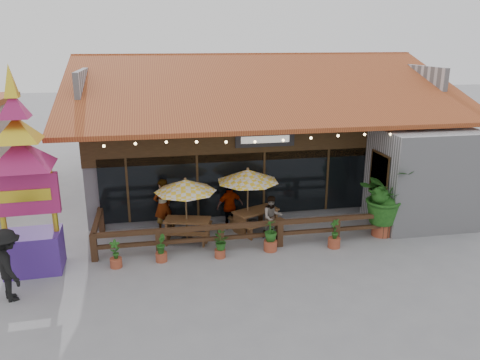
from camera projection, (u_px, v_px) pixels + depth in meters
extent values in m
plane|color=gray|center=(289.00, 239.00, 16.34)|extent=(100.00, 100.00, 0.00)
cube|color=#B5B5BA|center=(249.00, 141.00, 22.34)|extent=(14.00, 10.00, 4.00)
cube|color=#3D2913|center=(237.00, 140.00, 16.95)|extent=(11.00, 0.16, 1.60)
cube|color=black|center=(238.00, 184.00, 17.43)|extent=(10.00, 0.12, 2.40)
cube|color=#EAA169|center=(237.00, 183.00, 17.61)|extent=(9.80, 0.05, 2.20)
cube|color=#B5B5BA|center=(422.00, 177.00, 17.34)|extent=(3.50, 2.70, 3.60)
cube|color=red|center=(379.00, 175.00, 16.83)|extent=(0.06, 1.20, 1.50)
cube|color=#3D2913|center=(379.00, 175.00, 16.83)|extent=(0.04, 1.34, 1.64)
cube|color=#A85326|center=(268.00, 87.00, 18.21)|extent=(15.50, 7.05, 2.37)
cube|color=#A85326|center=(236.00, 74.00, 24.79)|extent=(15.50, 7.05, 2.37)
cube|color=#A85326|center=(250.00, 54.00, 21.17)|extent=(15.50, 0.30, 0.12)
cube|color=#B5B5BA|center=(92.00, 87.00, 20.33)|extent=(0.20, 9.00, 1.80)
cube|color=#B5B5BA|center=(390.00, 81.00, 22.78)|extent=(0.20, 9.00, 1.80)
cube|color=black|center=(265.00, 139.00, 17.01)|extent=(2.20, 0.10, 0.55)
cube|color=silver|center=(265.00, 139.00, 16.96)|extent=(1.80, 0.02, 0.25)
cube|color=#3D2913|center=(128.00, 191.00, 16.69)|extent=(0.08, 0.08, 2.40)
cube|color=#3D2913|center=(198.00, 187.00, 17.13)|extent=(0.08, 0.08, 2.40)
cube|color=#3D2913|center=(264.00, 183.00, 17.56)|extent=(0.08, 0.08, 2.40)
cube|color=#3D2913|center=(327.00, 180.00, 18.00)|extent=(0.08, 0.08, 2.40)
sphere|color=#FFD68C|center=(104.00, 146.00, 14.33)|extent=(0.09, 0.09, 0.09)
sphere|color=#FFD68C|center=(135.00, 144.00, 14.49)|extent=(0.09, 0.09, 0.09)
sphere|color=#FFD68C|center=(166.00, 142.00, 14.65)|extent=(0.09, 0.09, 0.09)
sphere|color=#FFD68C|center=(197.00, 142.00, 14.82)|extent=(0.09, 0.09, 0.09)
sphere|color=#FFD68C|center=(226.00, 142.00, 15.00)|extent=(0.09, 0.09, 0.09)
sphere|color=#FFD68C|center=(255.00, 142.00, 15.18)|extent=(0.09, 0.09, 0.09)
sphere|color=#FFD68C|center=(283.00, 140.00, 15.34)|extent=(0.09, 0.09, 0.09)
sphere|color=#FFD68C|center=(311.00, 138.00, 15.49)|extent=(0.09, 0.09, 0.09)
sphere|color=#FFD68C|center=(338.00, 136.00, 15.65)|extent=(0.09, 0.09, 0.09)
sphere|color=#FFD68C|center=(365.00, 134.00, 15.81)|extent=(0.09, 0.09, 0.09)
sphere|color=#FFD68C|center=(391.00, 134.00, 15.99)|extent=(0.09, 0.09, 0.09)
cube|color=#422817|center=(94.00, 248.00, 14.60)|extent=(0.20, 0.20, 0.90)
cube|color=#422817|center=(159.00, 243.00, 14.95)|extent=(0.20, 0.20, 0.90)
cube|color=#422817|center=(221.00, 238.00, 15.30)|extent=(0.20, 0.20, 0.90)
cube|color=#422817|center=(280.00, 234.00, 15.65)|extent=(0.20, 0.20, 0.90)
cube|color=#422817|center=(336.00, 229.00, 16.00)|extent=(0.20, 0.20, 0.90)
cube|color=#422817|center=(385.00, 226.00, 16.31)|extent=(0.20, 0.20, 0.90)
cube|color=#422817|center=(248.00, 225.00, 15.34)|extent=(9.80, 0.16, 0.14)
cube|color=#422817|center=(248.00, 236.00, 15.46)|extent=(9.80, 0.12, 0.12)
cube|color=#422817|center=(97.00, 221.00, 15.66)|extent=(0.16, 2.50, 0.14)
cube|color=#422817|center=(101.00, 220.00, 16.86)|extent=(0.20, 0.20, 0.90)
cylinder|color=brown|center=(186.00, 211.00, 15.97)|extent=(0.06, 0.06, 2.12)
cone|color=yellow|center=(185.00, 185.00, 15.70)|extent=(2.22, 2.22, 0.41)
sphere|color=brown|center=(185.00, 179.00, 15.64)|extent=(0.09, 0.09, 0.09)
cylinder|color=black|center=(187.00, 239.00, 16.27)|extent=(0.40, 0.40, 0.06)
cylinder|color=brown|center=(248.00, 201.00, 16.76)|extent=(0.06, 0.06, 2.23)
cone|color=yellow|center=(248.00, 175.00, 16.48)|extent=(2.82, 2.82, 0.44)
sphere|color=brown|center=(248.00, 169.00, 16.41)|extent=(0.10, 0.10, 0.10)
cylinder|color=black|center=(248.00, 229.00, 17.08)|extent=(0.43, 0.43, 0.06)
cube|color=brown|center=(187.00, 220.00, 16.11)|extent=(1.69, 1.09, 0.06)
cube|color=brown|center=(168.00, 229.00, 16.26)|extent=(0.25, 0.68, 0.72)
cube|color=brown|center=(207.00, 230.00, 16.17)|extent=(0.25, 0.68, 0.72)
cube|color=brown|center=(185.00, 234.00, 15.68)|extent=(1.57, 0.65, 0.05)
cube|color=brown|center=(190.00, 222.00, 16.70)|extent=(1.57, 0.65, 0.05)
cube|color=brown|center=(256.00, 211.00, 16.88)|extent=(1.78, 1.35, 0.06)
cube|color=brown|center=(240.00, 225.00, 16.60)|extent=(0.36, 0.68, 0.75)
cube|color=brown|center=(271.00, 216.00, 17.37)|extent=(0.36, 0.68, 0.75)
cube|color=brown|center=(265.00, 223.00, 16.53)|extent=(1.59, 0.92, 0.05)
cube|color=brown|center=(247.00, 214.00, 17.40)|extent=(1.59, 0.92, 0.05)
cube|color=#442382|center=(34.00, 252.00, 13.98)|extent=(1.66, 1.28, 1.21)
cube|color=#9C1C57|center=(26.00, 194.00, 13.46)|extent=(1.82, 0.34, 1.21)
cube|color=gold|center=(25.00, 196.00, 13.33)|extent=(1.41, 0.10, 0.35)
cylinder|color=gold|center=(1.00, 202.00, 13.39)|extent=(0.16, 0.16, 2.01)
cylinder|color=gold|center=(53.00, 199.00, 13.64)|extent=(0.16, 0.16, 2.01)
pyramid|color=#9C1C57|center=(18.00, 140.00, 12.99)|extent=(2.53, 2.53, 0.80)
pyramid|color=gold|center=(15.00, 116.00, 12.80)|extent=(1.79, 1.79, 0.70)
pyramid|color=#9C1C57|center=(12.00, 92.00, 12.61)|extent=(1.16, 1.16, 0.70)
pyramid|color=gold|center=(8.00, 63.00, 12.39)|extent=(0.53, 0.53, 0.90)
cylinder|color=brown|center=(381.00, 229.00, 16.58)|extent=(0.67, 0.67, 0.49)
imported|color=#25601B|center=(384.00, 195.00, 16.22)|extent=(2.29, 2.17, 2.01)
sphere|color=#25601B|center=(389.00, 206.00, 16.26)|extent=(0.67, 0.67, 0.67)
sphere|color=#25601B|center=(378.00, 198.00, 16.39)|extent=(0.58, 0.58, 0.58)
imported|color=#3D2913|center=(163.00, 205.00, 16.75)|extent=(0.86, 0.77, 1.97)
imported|color=#3D2913|center=(272.00, 217.00, 16.27)|extent=(0.79, 0.64, 1.52)
imported|color=#3D2913|center=(230.00, 206.00, 17.01)|extent=(1.09, 0.66, 1.74)
imported|color=black|center=(9.00, 265.00, 12.30)|extent=(1.27, 1.49, 2.00)
cylinder|color=brown|center=(116.00, 263.00, 14.29)|extent=(0.36, 0.36, 0.29)
imported|color=#25601B|center=(115.00, 249.00, 14.16)|extent=(0.34, 0.25, 0.60)
cylinder|color=brown|center=(161.00, 257.00, 14.67)|extent=(0.36, 0.36, 0.29)
imported|color=#25601B|center=(161.00, 244.00, 14.54)|extent=(0.30, 0.36, 0.60)
cylinder|color=brown|center=(220.00, 253.00, 14.92)|extent=(0.35, 0.35, 0.28)
imported|color=#25601B|center=(220.00, 241.00, 14.80)|extent=(0.67, 0.68, 0.57)
cylinder|color=brown|center=(270.00, 246.00, 15.39)|extent=(0.44, 0.44, 0.35)
imported|color=#25601B|center=(271.00, 230.00, 15.24)|extent=(0.55, 0.55, 0.73)
cylinder|color=brown|center=(334.00, 243.00, 15.64)|extent=(0.41, 0.41, 0.33)
imported|color=#25601B|center=(335.00, 229.00, 15.49)|extent=(0.27, 0.38, 0.68)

